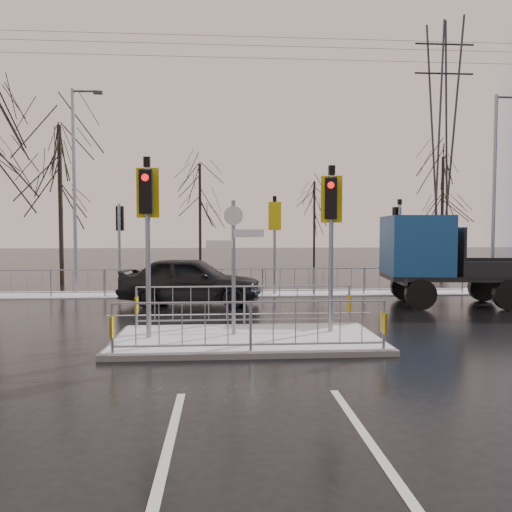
{
  "coord_description": "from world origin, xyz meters",
  "views": [
    {
      "loc": [
        -0.56,
        -11.17,
        2.55
      ],
      "look_at": [
        0.41,
        3.08,
        1.8
      ],
      "focal_mm": 35.0,
      "sensor_mm": 36.0,
      "label": 1
    }
  ],
  "objects": [
    {
      "name": "tree_far_a",
      "position": [
        -2.0,
        22.0,
        4.82
      ],
      "size": [
        3.75,
        3.75,
        7.08
      ],
      "color": "black",
      "rests_on": "ground"
    },
    {
      "name": "tree_near_b",
      "position": [
        -8.0,
        12.5,
        5.15
      ],
      "size": [
        4.0,
        4.0,
        7.55
      ],
      "color": "black",
      "rests_on": "ground"
    },
    {
      "name": "far_kerb_fixtures",
      "position": [
        0.29,
        8.09,
        1.02
      ],
      "size": [
        18.0,
        0.65,
        3.83
      ],
      "color": "gray",
      "rests_on": "ground"
    },
    {
      "name": "ground",
      "position": [
        0.0,
        0.0,
        0.0
      ],
      "size": [
        120.0,
        120.0,
        0.0
      ],
      "primitive_type": "plane",
      "color": "black",
      "rests_on": "ground"
    },
    {
      "name": "tree_far_b",
      "position": [
        6.0,
        24.0,
        4.18
      ],
      "size": [
        3.25,
        3.25,
        6.14
      ],
      "color": "black",
      "rests_on": "ground"
    },
    {
      "name": "traffic_island",
      "position": [
        -0.01,
        0.01,
        0.39
      ],
      "size": [
        6.0,
        3.04,
        4.15
      ],
      "color": "#62625D",
      "rests_on": "ground"
    },
    {
      "name": "snow_verge",
      "position": [
        0.0,
        8.6,
        0.02
      ],
      "size": [
        30.0,
        2.0,
        0.04
      ],
      "primitive_type": "cube",
      "color": "white",
      "rests_on": "ground"
    },
    {
      "name": "pylon_wires",
      "position": [
        16.88,
        30.0,
        11.03
      ],
      "size": [
        70.0,
        2.38,
        19.97
      ],
      "color": "#2D3033",
      "rests_on": "ground"
    },
    {
      "name": "street_lamp_right",
      "position": [
        10.57,
        8.5,
        4.39
      ],
      "size": [
        1.25,
        0.18,
        8.0
      ],
      "color": "gray",
      "rests_on": "ground"
    },
    {
      "name": "car_far_lane",
      "position": [
        -1.63,
        5.96,
        0.82
      ],
      "size": [
        5.06,
        2.62,
        1.64
      ],
      "primitive_type": "imported",
      "rotation": [
        0.0,
        0.0,
        1.43
      ],
      "color": "black",
      "rests_on": "ground"
    },
    {
      "name": "street_lamp_left",
      "position": [
        -6.43,
        9.5,
        4.49
      ],
      "size": [
        1.25,
        0.18,
        8.2
      ],
      "color": "gray",
      "rests_on": "ground"
    },
    {
      "name": "tree_far_c",
      "position": [
        14.0,
        21.0,
        5.15
      ],
      "size": [
        4.0,
        4.0,
        7.55
      ],
      "color": "black",
      "rests_on": "ground"
    },
    {
      "name": "lane_markings",
      "position": [
        0.0,
        -0.33,
        0.0
      ],
      "size": [
        8.0,
        11.38,
        0.01
      ],
      "color": "silver",
      "rests_on": "ground"
    },
    {
      "name": "flatbed_truck",
      "position": [
        6.92,
        5.19,
        1.61
      ],
      "size": [
        6.75,
        3.13,
        3.02
      ],
      "color": "black",
      "rests_on": "ground"
    }
  ]
}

